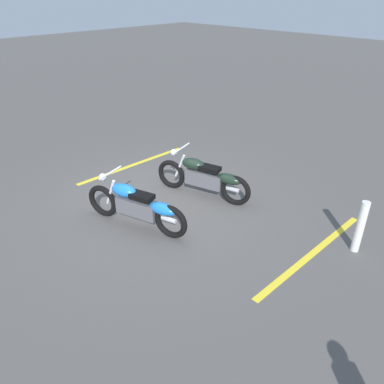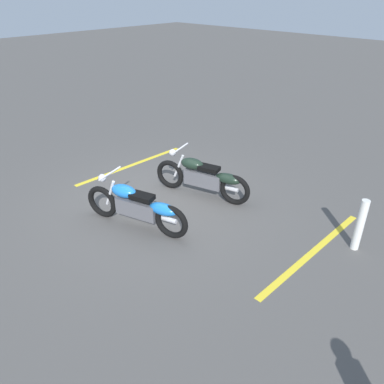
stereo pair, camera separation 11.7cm
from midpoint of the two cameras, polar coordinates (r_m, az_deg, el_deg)
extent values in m
plane|color=#514F4C|center=(8.00, -4.78, -1.56)|extent=(60.00, 60.00, 0.00)
torus|color=black|center=(7.56, -13.01, -1.34)|extent=(0.67, 0.30, 0.67)
torus|color=black|center=(6.75, -2.75, -4.54)|extent=(0.67, 0.30, 0.67)
cube|color=#59595E|center=(7.05, -7.89, -2.38)|extent=(0.87, 0.45, 0.32)
ellipsoid|color=blue|center=(7.05, -9.85, 0.25)|extent=(0.58, 0.42, 0.24)
ellipsoid|color=blue|center=(6.70, -3.98, -2.58)|extent=(0.61, 0.39, 0.22)
cube|color=black|center=(6.84, -7.16, -0.65)|extent=(0.49, 0.36, 0.09)
cylinder|color=silver|center=(7.29, -11.84, -0.01)|extent=(0.27, 0.13, 0.56)
cylinder|color=silver|center=(7.07, -11.87, 2.89)|extent=(0.21, 0.60, 0.04)
sphere|color=silver|center=(7.25, -12.99, 2.22)|extent=(0.15, 0.15, 0.15)
cylinder|color=silver|center=(7.04, -4.48, -3.78)|extent=(0.70, 0.29, 0.09)
torus|color=black|center=(8.41, -2.77, 2.73)|extent=(0.67, 0.29, 0.67)
torus|color=black|center=(7.79, 7.06, 0.23)|extent=(0.67, 0.29, 0.67)
cube|color=#59595E|center=(8.01, 2.28, 1.99)|extent=(0.87, 0.44, 0.32)
ellipsoid|color=black|center=(7.99, 0.60, 4.34)|extent=(0.58, 0.41, 0.24)
ellipsoid|color=black|center=(7.74, 6.07, 1.97)|extent=(0.60, 0.38, 0.22)
cube|color=black|center=(7.84, 3.17, 3.60)|extent=(0.49, 0.35, 0.09)
cylinder|color=silver|center=(8.19, -1.44, 4.02)|extent=(0.27, 0.13, 0.56)
cylinder|color=silver|center=(8.00, -1.17, 6.70)|extent=(0.20, 0.61, 0.04)
sphere|color=silver|center=(8.15, -2.38, 6.04)|extent=(0.15, 0.15, 0.15)
cylinder|color=silver|center=(8.05, 5.25, 0.74)|extent=(0.70, 0.28, 0.09)
cylinder|color=white|center=(6.97, 24.67, -4.86)|extent=(0.14, 0.14, 0.97)
cube|color=yellow|center=(9.75, -8.56, 4.13)|extent=(0.22, 3.20, 0.01)
cube|color=yellow|center=(6.88, 18.32, -8.90)|extent=(0.22, 3.20, 0.01)
camera|label=1|loc=(0.06, 90.48, -0.27)|focal=35.02mm
camera|label=2|loc=(0.06, -89.52, 0.27)|focal=35.02mm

